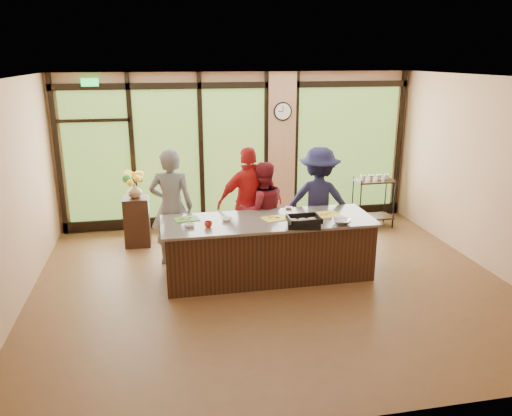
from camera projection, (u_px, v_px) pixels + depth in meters
name	position (u px, v px, depth m)	size (l,w,h in m)	color
floor	(272.00, 284.00, 7.49)	(7.00, 7.00, 0.00)	brown
ceiling	(274.00, 78.00, 6.62)	(7.00, 7.00, 0.00)	silver
back_wall	(239.00, 150.00, 9.87)	(7.00, 7.00, 0.00)	tan
left_wall	(8.00, 200.00, 6.41)	(6.00, 6.00, 0.00)	tan
right_wall	(493.00, 176.00, 7.70)	(6.00, 6.00, 0.00)	tan
window_wall	(247.00, 155.00, 9.89)	(6.90, 0.12, 3.00)	tan
island_base	(268.00, 249.00, 7.65)	(3.10, 1.00, 0.88)	black
countertop	(268.00, 221.00, 7.51)	(3.20, 1.10, 0.04)	#6F655C
wall_clock	(283.00, 111.00, 9.69)	(0.36, 0.04, 0.36)	black
cook_left	(172.00, 207.00, 8.00)	(0.70, 0.46, 1.92)	slate
cook_midleft	(262.00, 211.00, 8.23)	(0.80, 0.63, 1.65)	maroon
cook_midright	(250.00, 203.00, 8.27)	(1.10, 0.46, 1.88)	#B41B1C
cook_right	(319.00, 201.00, 8.46)	(1.19, 0.68, 1.84)	#1B1C3C
roasting_pan	(304.00, 224.00, 7.19)	(0.46, 0.36, 0.08)	black
mixing_bowl	(342.00, 221.00, 7.31)	(0.29, 0.29, 0.07)	silver
cutting_board_left	(187.00, 219.00, 7.51)	(0.36, 0.27, 0.01)	#509436
cutting_board_center	(275.00, 218.00, 7.54)	(0.37, 0.28, 0.01)	yellow
cutting_board_right	(326.00, 215.00, 7.71)	(0.44, 0.33, 0.01)	yellow
prep_bowl_near	(190.00, 225.00, 7.18)	(0.15, 0.15, 0.05)	white
prep_bowl_mid	(227.00, 219.00, 7.44)	(0.15, 0.15, 0.05)	white
prep_bowl_far	(289.00, 208.00, 8.05)	(0.12, 0.12, 0.03)	white
red_ramekin	(208.00, 224.00, 7.16)	(0.11, 0.11, 0.09)	#AE2011
flower_stand	(137.00, 221.00, 8.93)	(0.44, 0.44, 0.89)	black
flower_vase	(135.00, 190.00, 8.76)	(0.25, 0.25, 0.26)	#886A4A
bar_cart	(373.00, 196.00, 9.86)	(0.77, 0.44, 1.06)	black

